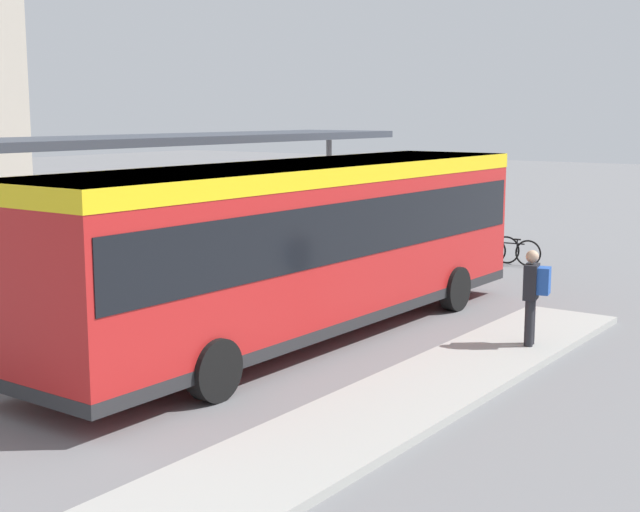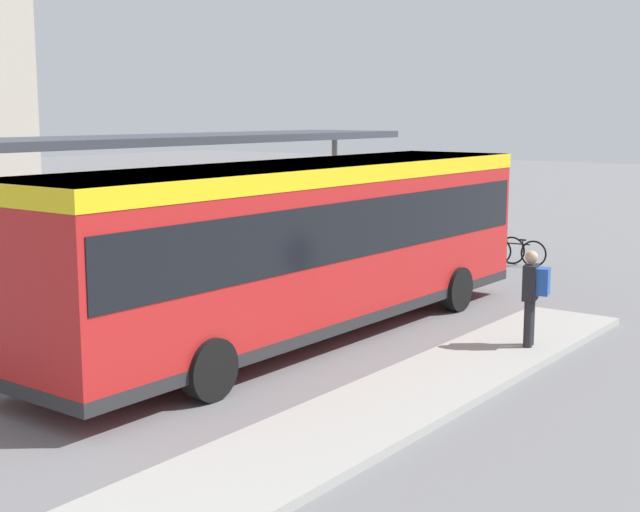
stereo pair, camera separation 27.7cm
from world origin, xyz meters
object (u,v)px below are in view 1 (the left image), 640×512
object	(u,v)px
bicycle_blue	(470,246)
potted_planter_far_side	(65,308)
city_bus	(301,237)
bicycle_orange	(489,248)
bicycle_green	(445,244)
bicycle_black	(511,251)
pedestrian_waiting	(534,291)
potted_planter_near_shelter	(200,286)

from	to	relation	value
bicycle_blue	potted_planter_far_side	bearing A→B (deg)	-104.59
city_bus	bicycle_orange	bearing A→B (deg)	5.22
bicycle_orange	potted_planter_far_side	distance (m)	12.88
bicycle_green	potted_planter_far_side	xyz separation A→B (m)	(-12.76, 0.55, 0.37)
city_bus	potted_planter_far_side	xyz separation A→B (m)	(-3.09, 2.71, -1.09)
city_bus	bicycle_blue	size ratio (longest dim) A/B	7.76
bicycle_green	potted_planter_far_side	distance (m)	12.78
city_bus	bicycle_blue	bearing A→B (deg)	8.99
bicycle_black	bicycle_green	world-z (taller)	bicycle_green
city_bus	pedestrian_waiting	xyz separation A→B (m)	(1.44, -3.80, -0.78)
bicycle_blue	bicycle_green	size ratio (longest dim) A/B	0.86
bicycle_green	potted_planter_near_shelter	distance (m)	9.65
pedestrian_waiting	bicycle_blue	distance (m)	9.98
bicycle_black	bicycle_orange	bearing A→B (deg)	-15.00
potted_planter_near_shelter	potted_planter_far_side	xyz separation A→B (m)	(-3.12, 0.18, 0.10)
bicycle_orange	bicycle_green	size ratio (longest dim) A/B	1.01
city_bus	bicycle_black	world-z (taller)	city_bus
city_bus	bicycle_orange	xyz separation A→B (m)	(9.64, 0.80, -1.46)
city_bus	bicycle_green	bearing A→B (deg)	13.08
city_bus	potted_planter_near_shelter	world-z (taller)	city_bus
bicycle_blue	potted_planter_far_side	size ratio (longest dim) A/B	1.05
bicycle_orange	bicycle_blue	distance (m)	0.72
potted_planter_near_shelter	bicycle_black	bearing A→B (deg)	-14.23
pedestrian_waiting	bicycle_orange	bearing A→B (deg)	-74.01
bicycle_black	bicycle_green	distance (m)	2.05
bicycle_green	potted_planter_far_side	bearing A→B (deg)	85.49
bicycle_blue	potted_planter_far_side	world-z (taller)	potted_planter_far_side
bicycle_green	potted_planter_near_shelter	world-z (taller)	potted_planter_near_shelter
city_bus	potted_planter_near_shelter	distance (m)	2.79
bicycle_blue	potted_planter_near_shelter	world-z (taller)	potted_planter_near_shelter
potted_planter_far_side	bicycle_black	bearing A→B (deg)	-11.60
potted_planter_near_shelter	bicycle_orange	bearing A→B (deg)	-10.19
bicycle_blue	potted_planter_far_side	distance (m)	13.04
pedestrian_waiting	bicycle_green	distance (m)	10.18
pedestrian_waiting	bicycle_orange	xyz separation A→B (m)	(8.20, 4.60, -0.67)
pedestrian_waiting	bicycle_blue	bearing A→B (deg)	-71.26
bicycle_orange	potted_planter_far_side	xyz separation A→B (m)	(-12.73, 1.91, 0.37)
bicycle_black	bicycle_orange	distance (m)	0.69
potted_planter_near_shelter	bicycle_blue	bearing A→B (deg)	-6.07
bicycle_green	potted_planter_far_side	world-z (taller)	potted_planter_far_side
city_bus	bicycle_blue	xyz separation A→B (m)	(9.88, 1.48, -1.51)
bicycle_black	bicycle_blue	bearing A→B (deg)	-19.88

